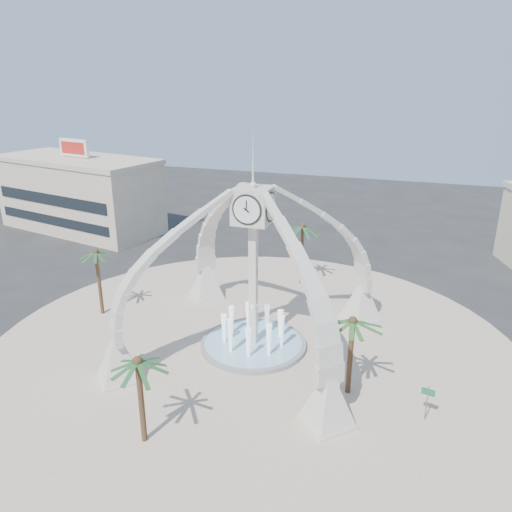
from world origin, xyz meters
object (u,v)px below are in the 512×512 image
(fountain, at_px, (253,343))
(palm_east, at_px, (353,322))
(palm_south, at_px, (138,363))
(palm_west, at_px, (96,253))
(street_sign, at_px, (428,396))
(clock_tower, at_px, (253,267))
(palm_north, at_px, (303,227))

(fountain, relative_size, palm_east, 1.36)
(palm_south, bearing_deg, palm_west, 132.68)
(palm_south, bearing_deg, street_sign, 25.23)
(clock_tower, relative_size, palm_east, 3.05)
(palm_west, height_order, palm_north, palm_north)
(clock_tower, height_order, street_sign, clock_tower)
(palm_north, height_order, palm_south, palm_north)
(palm_east, xyz_separation_m, palm_west, (-21.96, 4.54, 0.46))
(fountain, bearing_deg, clock_tower, -90.00)
(palm_north, height_order, street_sign, palm_north)
(clock_tower, height_order, palm_north, clock_tower)
(clock_tower, height_order, palm_east, clock_tower)
(street_sign, bearing_deg, clock_tower, 171.16)
(clock_tower, xyz_separation_m, palm_west, (-14.23, 1.05, -0.91))
(palm_east, height_order, street_sign, palm_east)
(palm_north, distance_m, street_sign, 22.14)
(palm_west, bearing_deg, palm_east, -11.68)
(palm_east, height_order, palm_south, palm_east)
(clock_tower, bearing_deg, palm_west, 175.78)
(palm_east, height_order, palm_west, palm_west)
(clock_tower, height_order, fountain, clock_tower)
(palm_east, relative_size, palm_south, 1.01)
(palm_south, relative_size, street_sign, 2.44)
(clock_tower, xyz_separation_m, palm_south, (-2.37, -11.81, -1.40))
(fountain, height_order, palm_north, palm_north)
(fountain, distance_m, street_sign, 13.50)
(fountain, distance_m, palm_north, 14.37)
(street_sign, bearing_deg, palm_south, -142.72)
(fountain, height_order, street_sign, fountain)
(fountain, xyz_separation_m, palm_north, (0.38, 13.24, 5.56))
(clock_tower, relative_size, palm_north, 2.70)
(fountain, relative_size, palm_south, 1.37)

